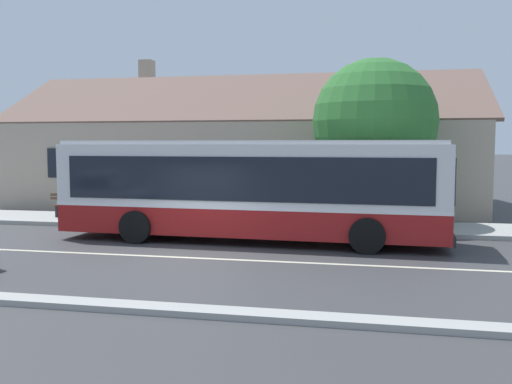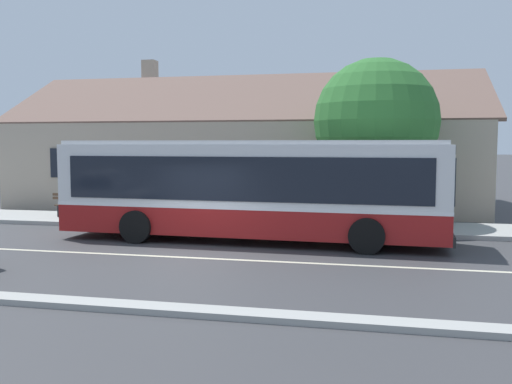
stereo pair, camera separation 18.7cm
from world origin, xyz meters
TOP-DOWN VIEW (x-y plane):
  - ground_plane at (0.00, 0.00)m, footprint 300.00×300.00m
  - sidewalk_far at (0.00, 6.00)m, footprint 60.00×3.00m
  - curb_near at (0.00, -4.75)m, footprint 60.00×0.50m
  - lane_divider_stripe at (0.00, 0.00)m, footprint 60.00×0.16m
  - community_building at (-1.37, 13.99)m, footprint 21.96×10.50m
  - transit_bus at (1.16, 2.90)m, footprint 11.92×3.04m
  - bench_by_building at (-6.53, 5.90)m, footprint 1.73×0.51m
  - bench_down_street at (-2.88, 5.80)m, footprint 1.69×0.51m
  - street_tree_primary at (4.86, 7.11)m, footprint 4.54×4.54m
  - bus_stop_sign at (6.70, 4.99)m, footprint 0.36×0.07m

SIDE VIEW (x-z plane):
  - ground_plane at x=0.00m, z-range 0.00..0.00m
  - lane_divider_stripe at x=0.00m, z-range 0.00..0.01m
  - curb_near at x=0.00m, z-range 0.00..0.12m
  - sidewalk_far at x=0.00m, z-range 0.00..0.15m
  - bench_down_street at x=-2.88m, z-range 0.10..1.04m
  - bench_by_building at x=-6.53m, z-range 0.10..1.04m
  - bus_stop_sign at x=6.70m, z-range 0.44..2.84m
  - transit_bus at x=1.16m, z-range 0.12..3.23m
  - community_building at x=-1.37m, z-range -1.64..5.83m
  - street_tree_primary at x=4.86m, z-range 0.57..6.67m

